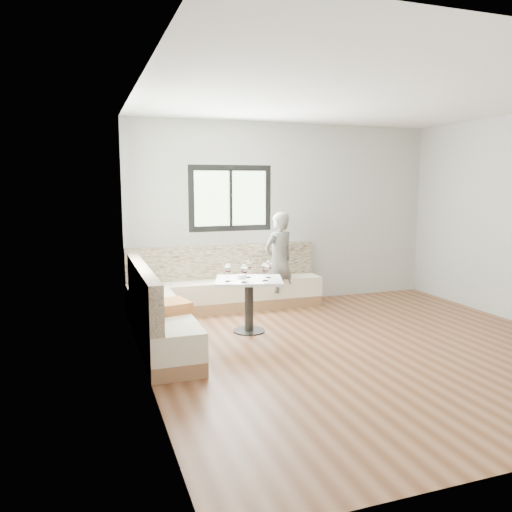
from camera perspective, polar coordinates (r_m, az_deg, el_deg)
The scene contains 10 objects.
room at distance 5.73m, azimuth 11.94°, elevation 3.48°, with size 5.01×5.01×2.81m.
banquette at distance 6.78m, azimuth -6.40°, elevation -4.92°, with size 2.90×2.80×0.95m.
table at distance 6.32m, azimuth -0.81°, elevation -4.17°, with size 0.98×0.86×0.68m.
person at distance 7.49m, azimuth 2.62°, elevation -0.52°, with size 0.53×0.35×1.45m, color #64625D.
olive_ramekin at distance 6.35m, azimuth -1.63°, elevation -2.33°, with size 0.11×0.11×0.04m.
wine_glass_a at distance 6.11m, azimuth -3.25°, elevation -1.50°, with size 0.10×0.10×0.22m.
wine_glass_b at distance 6.04m, azimuth -1.37°, elevation -1.60°, with size 0.10×0.10×0.22m.
wine_glass_c at distance 6.14m, azimuth 1.05°, elevation -1.43°, with size 0.10×0.10×0.22m.
wine_glass_d at distance 6.36m, azimuth -0.89°, elevation -1.09°, with size 0.10×0.10×0.22m.
wine_glass_e at distance 6.34m, azimuth 1.46°, elevation -1.13°, with size 0.10×0.10×0.22m.
Camera 1 is at (-3.04, -4.81, 1.88)m, focal length 35.00 mm.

